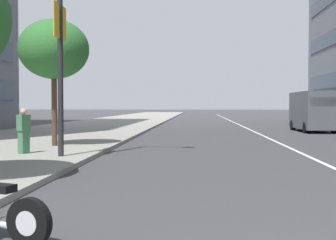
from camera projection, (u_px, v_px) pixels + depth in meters
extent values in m
cube|color=gray|center=(86.00, 128.00, 33.38)|extent=(160.00, 9.70, 0.15)
cube|color=silver|center=(244.00, 127.00, 37.57)|extent=(110.00, 0.16, 0.01)
cylinder|color=black|center=(29.00, 222.00, 5.62)|extent=(0.31, 0.63, 0.63)
cylinder|color=silver|center=(29.00, 222.00, 5.62)|extent=(0.22, 0.34, 0.31)
cylinder|color=silver|center=(6.00, 226.00, 5.94)|extent=(0.30, 0.68, 0.16)
cube|color=#4C5156|center=(312.00, 110.00, 30.52)|extent=(5.39, 2.07, 2.50)
cube|color=black|center=(324.00, 102.00, 27.85)|extent=(0.06, 1.67, 0.56)
cylinder|color=black|center=(293.00, 125.00, 32.42)|extent=(0.72, 0.27, 0.72)
cylinder|color=black|center=(318.00, 125.00, 32.33)|extent=(0.72, 0.27, 0.72)
cylinder|color=black|center=(306.00, 128.00, 28.78)|extent=(0.72, 0.27, 0.72)
cylinder|color=black|center=(334.00, 128.00, 28.69)|extent=(0.72, 0.27, 0.72)
cylinder|color=#232326|center=(60.00, 18.00, 14.30)|extent=(0.18, 0.18, 8.84)
cube|color=gold|center=(57.00, 19.00, 13.95)|extent=(0.56, 0.03, 1.10)
cube|color=gold|center=(63.00, 24.00, 14.65)|extent=(0.56, 0.03, 1.10)
cylinder|color=#473323|center=(54.00, 111.00, 18.16)|extent=(0.22, 0.22, 2.85)
ellipsoid|color=#2D6B2D|center=(54.00, 49.00, 18.08)|extent=(2.83, 2.83, 2.41)
cube|color=#3F724C|center=(24.00, 142.00, 15.20)|extent=(0.39, 0.35, 0.78)
cube|color=#3F724C|center=(24.00, 123.00, 15.18)|extent=(0.47, 0.40, 0.54)
sphere|color=tan|center=(23.00, 112.00, 15.17)|extent=(0.21, 0.21, 0.21)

